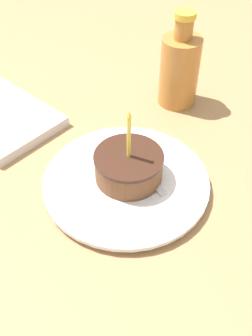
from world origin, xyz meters
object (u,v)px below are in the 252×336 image
(cake_slice, at_px, (129,166))
(fork, at_px, (124,156))
(bottle, at_px, (180,69))
(plate, at_px, (126,182))

(cake_slice, relative_size, fork, 0.69)
(cake_slice, xyz_separation_m, bottle, (-0.09, 0.25, 0.03))
(bottle, bearing_deg, fork, -77.83)
(fork, height_order, bottle, bottle)
(cake_slice, bearing_deg, bottle, 108.72)
(fork, xyz_separation_m, bottle, (-0.05, 0.22, 0.06))
(cake_slice, height_order, bottle, bottle)
(fork, relative_size, bottle, 0.99)
(cake_slice, height_order, fork, cake_slice)
(plate, height_order, fork, fork)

